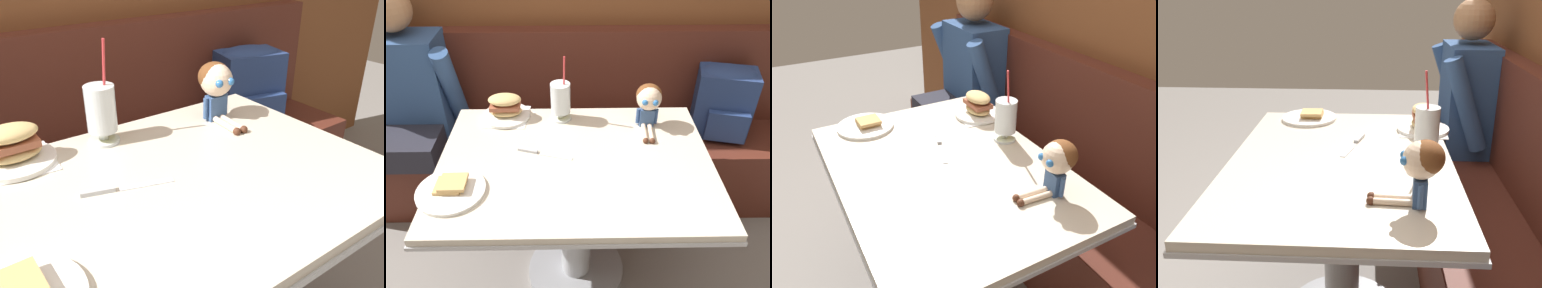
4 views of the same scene
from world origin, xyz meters
TOP-DOWN VIEW (x-y plane):
  - booth_bench at (0.00, 0.81)m, footprint 2.60×0.48m
  - diner_table at (0.00, 0.18)m, footprint 1.11×0.81m
  - toast_plate at (-0.45, 0.01)m, footprint 0.25×0.25m
  - milkshake_glass at (-0.06, 0.49)m, footprint 0.10×0.10m
  - sandwich_plate at (-0.32, 0.51)m, footprint 0.22×0.22m
  - butter_knife at (-0.16, 0.23)m, footprint 0.23×0.09m
  - seated_doll at (0.33, 0.43)m, footprint 0.12×0.22m
  - diner_patron at (-0.86, 0.76)m, footprint 0.55×0.48m

SIDE VIEW (x-z plane):
  - booth_bench at x=0.00m, z-range -0.17..0.83m
  - diner_table at x=0.00m, z-range 0.17..0.91m
  - diner_patron at x=-0.86m, z-range 0.34..1.15m
  - butter_knife at x=-0.16m, z-range 0.74..0.75m
  - toast_plate at x=-0.45m, z-range 0.73..0.77m
  - sandwich_plate at x=-0.32m, z-range 0.73..0.84m
  - milkshake_glass at x=-0.06m, z-range 0.68..1.00m
  - seated_doll at x=0.33m, z-range 0.77..0.97m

